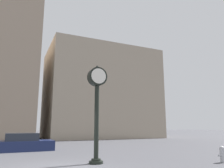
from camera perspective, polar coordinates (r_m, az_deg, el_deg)
name	(u,v)px	position (r m, az deg, el deg)	size (l,w,h in m)	color
building_storefront_row	(100,94)	(36.13, -3.18, -2.74)	(17.05, 12.00, 13.89)	gray
street_clock	(97,98)	(10.72, -3.97, -3.58)	(0.93, 0.66, 4.71)	black
car_navy	(24,143)	(17.28, -22.11, -14.17)	(4.05, 2.10, 1.24)	#19234C
fire_hydrant_far	(222,154)	(12.19, 26.89, -16.01)	(0.56, 0.24, 0.77)	#B7B7BC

